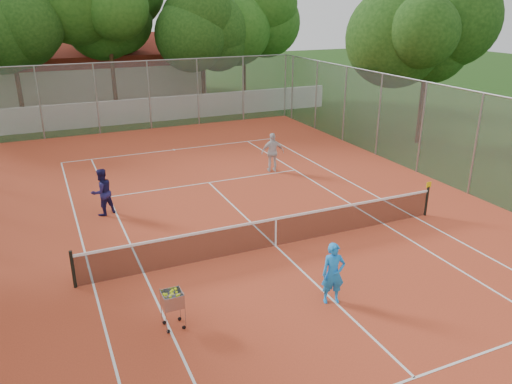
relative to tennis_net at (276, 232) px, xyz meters
name	(u,v)px	position (x,y,z in m)	size (l,w,h in m)	color
ground	(276,247)	(0.00, 0.00, -0.51)	(120.00, 120.00, 0.00)	#17350E
court_pad	(276,246)	(0.00, 0.00, -0.50)	(18.00, 34.00, 0.02)	#C24525
court_lines	(276,246)	(0.00, 0.00, -0.49)	(10.98, 23.78, 0.01)	white
tennis_net	(276,232)	(0.00, 0.00, 0.00)	(11.88, 0.10, 0.98)	black
perimeter_fence	(276,186)	(0.00, 0.00, 1.49)	(18.00, 34.00, 4.00)	slate
boundary_wall	(144,110)	(0.00, 19.00, 0.24)	(26.00, 0.30, 1.50)	white
clubhouse	(89,70)	(-2.00, 29.00, 1.69)	(16.40, 9.00, 4.40)	beige
tropical_trees	(129,37)	(0.00, 22.00, 4.49)	(29.00, 19.00, 10.00)	#14350D
player_near	(333,273)	(-0.06, -3.35, 0.32)	(0.59, 0.39, 1.61)	#1B87EB
player_far_left	(102,192)	(-4.51, 4.74, 0.36)	(0.83, 0.64, 1.70)	#1E1A4F
player_far_right	(273,152)	(3.14, 6.72, 0.38)	(1.02, 0.43, 1.75)	silver
ball_hopper	(173,308)	(-3.99, -2.77, 0.02)	(0.49, 0.49, 1.02)	#AAAAB1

